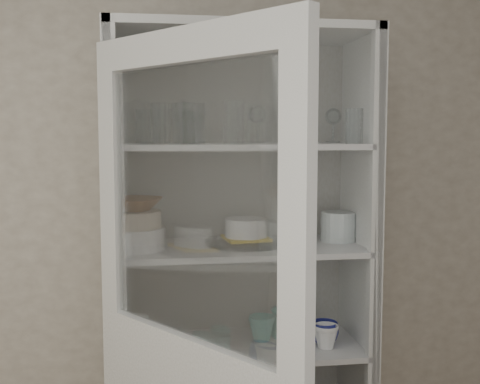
# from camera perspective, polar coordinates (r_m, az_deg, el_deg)

# --- Properties ---
(wall_back) EXTENTS (3.60, 0.02, 2.60)m
(wall_back) POSITION_cam_1_polar(r_m,az_deg,el_deg) (2.57, -5.14, -3.36)
(wall_back) COLOR gray
(wall_back) RESTS_ON ground
(pantry_cabinet) EXTENTS (1.00, 0.45, 2.10)m
(pantry_cabinet) POSITION_cam_1_polar(r_m,az_deg,el_deg) (2.52, -0.21, -11.96)
(pantry_cabinet) COLOR #B3B4AB
(pantry_cabinet) RESTS_ON floor
(tumbler_0) EXTENTS (0.08, 0.08, 0.15)m
(tumbler_0) POSITION_cam_1_polar(r_m,az_deg,el_deg) (2.19, -7.56, 6.44)
(tumbler_0) COLOR silver
(tumbler_0) RESTS_ON shelf_glass
(tumbler_1) EXTENTS (0.08, 0.08, 0.15)m
(tumbler_1) POSITION_cam_1_polar(r_m,az_deg,el_deg) (2.20, -4.32, 6.48)
(tumbler_1) COLOR silver
(tumbler_1) RESTS_ON shelf_glass
(tumbler_2) EXTENTS (0.08, 0.08, 0.15)m
(tumbler_2) POSITION_cam_1_polar(r_m,az_deg,el_deg) (2.18, -5.18, 6.48)
(tumbler_2) COLOR silver
(tumbler_2) RESTS_ON shelf_glass
(tumbler_3) EXTENTS (0.10, 0.10, 0.16)m
(tumbler_3) POSITION_cam_1_polar(r_m,az_deg,el_deg) (2.18, -0.58, 6.61)
(tumbler_3) COLOR silver
(tumbler_3) RESTS_ON shelf_glass
(tumbler_4) EXTENTS (0.07, 0.07, 0.14)m
(tumbler_4) POSITION_cam_1_polar(r_m,az_deg,el_deg) (2.25, 6.38, 6.31)
(tumbler_4) COLOR silver
(tumbler_4) RESTS_ON shelf_glass
(tumbler_5) EXTENTS (0.07, 0.07, 0.13)m
(tumbler_5) POSITION_cam_1_polar(r_m,az_deg,el_deg) (2.22, 5.36, 6.23)
(tumbler_5) COLOR silver
(tumbler_5) RESTS_ON shelf_glass
(tumbler_6) EXTENTS (0.08, 0.08, 0.13)m
(tumbler_6) POSITION_cam_1_polar(r_m,az_deg,el_deg) (2.29, 10.78, 6.16)
(tumbler_6) COLOR silver
(tumbler_6) RESTS_ON shelf_glass
(tumbler_7) EXTENTS (0.08, 0.08, 0.13)m
(tumbler_7) POSITION_cam_1_polar(r_m,az_deg,el_deg) (2.30, -9.07, 6.16)
(tumbler_7) COLOR silver
(tumbler_7) RESTS_ON shelf_glass
(tumbler_8) EXTENTS (0.10, 0.10, 0.15)m
(tumbler_8) POSITION_cam_1_polar(r_m,az_deg,el_deg) (2.31, -5.50, 6.49)
(tumbler_8) COLOR silver
(tumbler_8) RESTS_ON shelf_glass
(tumbler_9) EXTENTS (0.07, 0.07, 0.12)m
(tumbler_9) POSITION_cam_1_polar(r_m,az_deg,el_deg) (2.28, -5.02, 6.14)
(tumbler_9) COLOR silver
(tumbler_9) RESTS_ON shelf_glass
(goblet_0) EXTENTS (0.07, 0.07, 0.15)m
(goblet_0) POSITION_cam_1_polar(r_m,az_deg,el_deg) (2.43, -6.32, 6.43)
(goblet_0) COLOR silver
(goblet_0) RESTS_ON shelf_glass
(goblet_1) EXTENTS (0.08, 0.08, 0.18)m
(goblet_1) POSITION_cam_1_polar(r_m,az_deg,el_deg) (2.41, -5.38, 6.77)
(goblet_1) COLOR silver
(goblet_1) RESTS_ON shelf_glass
(goblet_2) EXTENTS (0.07, 0.07, 0.16)m
(goblet_2) POSITION_cam_1_polar(r_m,az_deg,el_deg) (2.44, 1.65, 6.58)
(goblet_2) COLOR silver
(goblet_2) RESTS_ON shelf_glass
(goblet_3) EXTENTS (0.07, 0.07, 0.15)m
(goblet_3) POSITION_cam_1_polar(r_m,az_deg,el_deg) (2.55, 8.82, 6.39)
(goblet_3) COLOR silver
(goblet_3) RESTS_ON shelf_glass
(plate_stack_front) EXTENTS (0.23, 0.23, 0.08)m
(plate_stack_front) POSITION_cam_1_polar(r_m,az_deg,el_deg) (2.32, -9.99, -4.35)
(plate_stack_front) COLOR white
(plate_stack_front) RESTS_ON shelf_plates
(plate_stack_back) EXTENTS (0.22, 0.22, 0.06)m
(plate_stack_back) POSITION_cam_1_polar(r_m,az_deg,el_deg) (2.49, -9.55, -3.97)
(plate_stack_back) COLOR white
(plate_stack_back) RESTS_ON shelf_plates
(cream_bowl) EXTENTS (0.24, 0.24, 0.06)m
(cream_bowl) POSITION_cam_1_polar(r_m,az_deg,el_deg) (2.31, -10.02, -2.54)
(cream_bowl) COLOR beige
(cream_bowl) RESTS_ON plate_stack_front
(terracotta_bowl) EXTENTS (0.27, 0.27, 0.05)m
(terracotta_bowl) POSITION_cam_1_polar(r_m,az_deg,el_deg) (2.30, -10.05, -1.14)
(terracotta_bowl) COLOR brown
(terracotta_bowl) RESTS_ON cream_bowl
(glass_platter) EXTENTS (0.43, 0.43, 0.02)m
(glass_platter) POSITION_cam_1_polar(r_m,az_deg,el_deg) (2.40, 0.59, -4.74)
(glass_platter) COLOR silver
(glass_platter) RESTS_ON shelf_plates
(yellow_trivet) EXTENTS (0.19, 0.19, 0.01)m
(yellow_trivet) POSITION_cam_1_polar(r_m,az_deg,el_deg) (2.39, 0.59, -4.38)
(yellow_trivet) COLOR gold
(yellow_trivet) RESTS_ON glass_platter
(white_ramekin) EXTENTS (0.17, 0.17, 0.07)m
(white_ramekin) POSITION_cam_1_polar(r_m,az_deg,el_deg) (2.39, 0.59, -3.39)
(white_ramekin) COLOR white
(white_ramekin) RESTS_ON yellow_trivet
(grey_bowl_stack) EXTENTS (0.14, 0.14, 0.12)m
(grey_bowl_stack) POSITION_cam_1_polar(r_m,az_deg,el_deg) (2.49, 9.30, -3.24)
(grey_bowl_stack) COLOR #B2BCBB
(grey_bowl_stack) RESTS_ON shelf_plates
(mug_blue) EXTENTS (0.14, 0.14, 0.09)m
(mug_blue) POSITION_cam_1_polar(r_m,az_deg,el_deg) (2.49, 7.98, -13.09)
(mug_blue) COLOR navy
(mug_blue) RESTS_ON shelf_mugs
(mug_teal) EXTENTS (0.13, 0.13, 0.10)m
(mug_teal) POSITION_cam_1_polar(r_m,az_deg,el_deg) (2.50, 2.07, -12.79)
(mug_teal) COLOR #2A786F
(mug_teal) RESTS_ON shelf_mugs
(mug_white) EXTENTS (0.11, 0.11, 0.09)m
(mug_white) POSITION_cam_1_polar(r_m,az_deg,el_deg) (2.44, 8.15, -13.41)
(mug_white) COLOR white
(mug_white) RESTS_ON shelf_mugs
(teal_jar) EXTENTS (0.09, 0.09, 0.11)m
(teal_jar) POSITION_cam_1_polar(r_m,az_deg,el_deg) (2.55, 4.02, -12.32)
(teal_jar) COLOR #2A786F
(teal_jar) RESTS_ON shelf_mugs
(measuring_cups) EXTENTS (0.11, 0.11, 0.04)m
(measuring_cups) POSITION_cam_1_polar(r_m,az_deg,el_deg) (2.37, -6.06, -14.57)
(measuring_cups) COLOR silver
(measuring_cups) RESTS_ON shelf_mugs
(white_canister) EXTENTS (0.12, 0.12, 0.12)m
(white_canister) POSITION_cam_1_polar(r_m,az_deg,el_deg) (2.48, -9.79, -12.85)
(white_canister) COLOR white
(white_canister) RESTS_ON shelf_mugs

